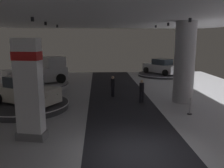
# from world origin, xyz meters

# --- Properties ---
(ground) EXTENTS (24.00, 44.00, 0.06)m
(ground) POSITION_xyz_m (0.00, 0.00, -0.02)
(ground) COLOR #B2B2B7
(ceiling_with_spotlights) EXTENTS (24.00, 44.00, 0.39)m
(ceiling_with_spotlights) POSITION_xyz_m (-0.00, 0.00, 5.55)
(ceiling_with_spotlights) COLOR silver
(column_right) EXTENTS (1.39, 1.39, 5.50)m
(column_right) POSITION_xyz_m (4.32, 7.42, 2.75)
(column_right) COLOR #ADADB2
(column_right) RESTS_ON ground
(brand_sign_pylon) EXTENTS (1.37, 0.89, 4.41)m
(brand_sign_pylon) POSITION_xyz_m (-4.51, 1.65, 2.28)
(brand_sign_pylon) COLOR slate
(brand_sign_pylon) RESTS_ON ground
(display_platform_deep_right) EXTENTS (5.37, 5.37, 0.27)m
(display_platform_deep_right) POSITION_xyz_m (5.78, 18.74, 0.15)
(display_platform_deep_right) COLOR #333338
(display_platform_deep_right) RESTS_ON ground
(display_car_deep_right) EXTENTS (3.90, 4.47, 1.71)m
(display_car_deep_right) POSITION_xyz_m (5.79, 18.72, 1.04)
(display_car_deep_right) COLOR silver
(display_car_deep_right) RESTS_ON display_platform_deep_right
(display_platform_far_left) EXTENTS (5.68, 5.68, 0.35)m
(display_platform_far_left) POSITION_xyz_m (-7.07, 12.93, 0.20)
(display_platform_far_left) COLOR #B7B7BC
(display_platform_far_left) RESTS_ON ground
(pickup_truck_far_left) EXTENTS (5.56, 4.75, 2.30)m
(pickup_truck_far_left) POSITION_xyz_m (-6.81, 13.11, 1.29)
(pickup_truck_far_left) COLOR silver
(pickup_truck_far_left) RESTS_ON display_platform_far_left
(display_platform_mid_left) EXTENTS (5.25, 5.25, 0.38)m
(display_platform_mid_left) POSITION_xyz_m (-6.04, 6.30, 0.21)
(display_platform_mid_left) COLOR #333338
(display_platform_mid_left) RESTS_ON ground
(display_car_mid_left) EXTENTS (4.53, 3.72, 1.71)m
(display_car_mid_left) POSITION_xyz_m (-6.07, 6.32, 1.14)
(display_car_mid_left) COLOR silver
(display_car_mid_left) RESTS_ON display_platform_mid_left
(visitor_walking_near) EXTENTS (0.32, 0.32, 1.59)m
(visitor_walking_near) POSITION_xyz_m (1.42, 7.37, 0.91)
(visitor_walking_near) COLOR black
(visitor_walking_near) RESTS_ON ground
(visitor_walking_far) EXTENTS (0.32, 0.32, 1.59)m
(visitor_walking_far) POSITION_xyz_m (-0.45, 9.13, 0.91)
(visitor_walking_far) COLOR black
(visitor_walking_far) RESTS_ON ground
(stanchion_a) EXTENTS (0.28, 0.28, 1.01)m
(stanchion_a) POSITION_xyz_m (3.76, 4.61, 0.37)
(stanchion_a) COLOR #333338
(stanchion_a) RESTS_ON ground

